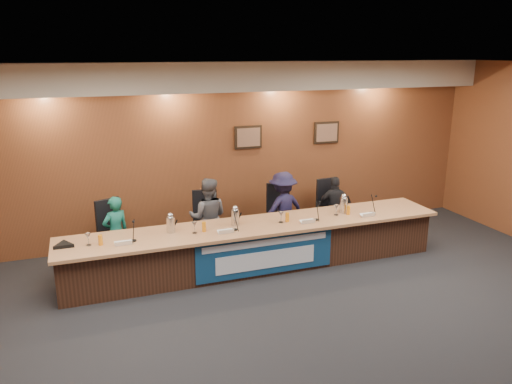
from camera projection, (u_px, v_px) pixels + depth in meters
floor at (325, 346)px, 5.91m from camera, size 10.00×10.00×0.00m
ceiling at (337, 69)px, 5.03m from camera, size 10.00×8.00×0.04m
wall_back at (227, 152)px, 9.09m from camera, size 10.00×0.04×3.20m
soffit at (230, 77)px, 8.50m from camera, size 10.00×0.50×0.50m
dais_body at (257, 247)px, 7.98m from camera, size 6.00×0.80×0.70m
dais_top at (258, 226)px, 7.84m from camera, size 6.10×0.95×0.05m
banner at (266, 255)px, 7.60m from camera, size 2.20×0.02×0.65m
banner_text_upper at (266, 243)px, 7.53m from camera, size 2.00×0.01×0.10m
banner_text_lower at (266, 260)px, 7.61m from camera, size 1.60×0.01×0.28m
wall_photo_left at (248, 137)px, 9.13m from camera, size 0.52×0.04×0.42m
wall_photo_right at (326, 133)px, 9.65m from camera, size 0.52×0.04×0.42m
panelist_a at (116, 233)px, 7.91m from camera, size 0.51×0.44×1.19m
panelist_b at (208, 217)px, 8.37m from camera, size 0.79×0.70×1.36m
panelist_c at (283, 209)px, 8.82m from camera, size 0.95×0.67×1.35m
panelist_d at (335, 208)px, 9.18m from camera, size 0.74×0.47×1.18m
office_chair_a at (116, 237)px, 8.03m from camera, size 0.63×0.63×0.08m
office_chair_b at (207, 227)px, 8.52m from camera, size 0.53×0.53×0.08m
office_chair_c at (280, 218)px, 8.96m from camera, size 0.55×0.55×0.08m
office_chair_d at (332, 212)px, 9.30m from camera, size 0.51×0.51×0.08m
nameplate_a at (124, 243)px, 6.95m from camera, size 0.24×0.08×0.10m
microphone_a at (134, 241)px, 7.13m from camera, size 0.07×0.07×0.02m
juice_glass_a at (100, 240)px, 6.97m from camera, size 0.06×0.06×0.15m
water_glass_a at (88, 239)px, 6.95m from camera, size 0.08×0.08×0.18m
nameplate_b at (226, 231)px, 7.40m from camera, size 0.24×0.08×0.10m
microphone_b at (235, 230)px, 7.57m from camera, size 0.07×0.07×0.02m
juice_glass_b at (204, 227)px, 7.49m from camera, size 0.06×0.06×0.15m
water_glass_b at (195, 228)px, 7.42m from camera, size 0.08×0.08×0.18m
nameplate_c at (308, 221)px, 7.84m from camera, size 0.24×0.08×0.10m
microphone_c at (316, 220)px, 8.01m from camera, size 0.07×0.07×0.02m
juice_glass_c at (287, 217)px, 7.92m from camera, size 0.06×0.06×0.15m
water_glass_c at (281, 217)px, 7.88m from camera, size 0.08×0.08×0.18m
nameplate_d at (369, 214)px, 8.15m from camera, size 0.24×0.08×0.10m
microphone_d at (372, 213)px, 8.34m from camera, size 0.07×0.07×0.02m
juice_glass_d at (348, 210)px, 8.27m from camera, size 0.06×0.06×0.15m
water_glass_d at (336, 210)px, 8.24m from camera, size 0.08×0.08×0.18m
carafe_left at (171, 225)px, 7.45m from camera, size 0.13×0.13×0.24m
carafe_mid at (235, 218)px, 7.75m from camera, size 0.13×0.13×0.26m
carafe_right at (343, 205)px, 8.36m from camera, size 0.13×0.13×0.26m
speakerphone at (64, 245)px, 6.92m from camera, size 0.32×0.32×0.05m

